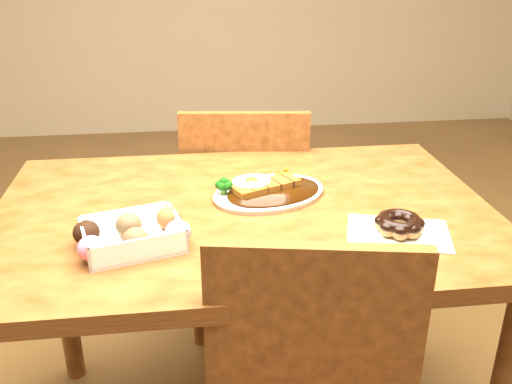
{
  "coord_description": "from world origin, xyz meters",
  "views": [
    {
      "loc": [
        -0.13,
        -1.24,
        1.34
      ],
      "look_at": [
        0.02,
        -0.04,
        0.81
      ],
      "focal_mm": 40.0,
      "sensor_mm": 36.0,
      "label": 1
    }
  ],
  "objects": [
    {
      "name": "chair_far",
      "position": [
        0.06,
        0.54,
        0.48
      ],
      "size": [
        0.47,
        0.47,
        0.87
      ],
      "rotation": [
        0.0,
        0.0,
        3.02
      ],
      "color": "#45250D",
      "rests_on": "ground"
    },
    {
      "name": "table",
      "position": [
        0.0,
        0.0,
        0.65
      ],
      "size": [
        1.2,
        0.8,
        0.75
      ],
      "color": "#45250D",
      "rests_on": "ground"
    },
    {
      "name": "donut_box",
      "position": [
        -0.25,
        -0.16,
        0.78
      ],
      "size": [
        0.25,
        0.2,
        0.06
      ],
      "rotation": [
        0.0,
        0.0,
        0.27
      ],
      "color": "white",
      "rests_on": "table"
    },
    {
      "name": "pon_de_ring",
      "position": [
        0.32,
        -0.17,
        0.77
      ],
      "size": [
        0.26,
        0.21,
        0.04
      ],
      "rotation": [
        0.0,
        0.0,
        -0.29
      ],
      "color": "silver",
      "rests_on": "table"
    },
    {
      "name": "katsu_curry_plate",
      "position": [
        0.06,
        0.06,
        0.76
      ],
      "size": [
        0.34,
        0.29,
        0.06
      ],
      "rotation": [
        0.0,
        0.0,
        0.35
      ],
      "color": "white",
      "rests_on": "table"
    }
  ]
}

